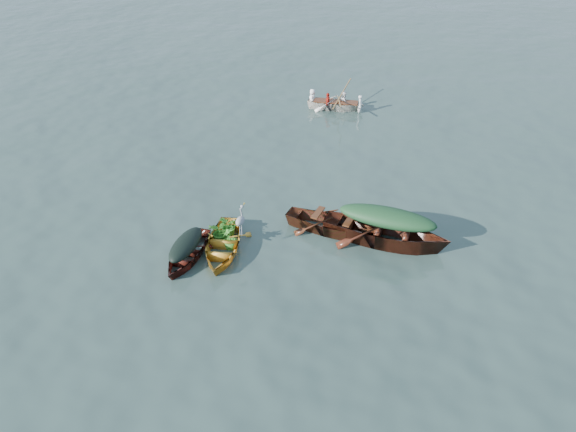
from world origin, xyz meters
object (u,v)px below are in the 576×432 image
Objects in this scene: heron at (240,226)px; open_wooden_boat at (333,232)px; green_tarp_boat at (385,243)px; yellow_dinghy at (223,252)px; rowed_boat at (336,109)px; dark_covered_boat at (187,259)px.

open_wooden_boat is at bearing 25.55° from heron.
yellow_dinghy is at bearing 116.17° from green_tarp_boat.
heron is at bearing 174.47° from rowed_boat.
yellow_dinghy is 11.49m from rowed_boat.
heron reaches higher than dark_covered_boat.
heron reaches higher than open_wooden_boat.
green_tarp_boat reaches higher than rowed_boat.
yellow_dinghy is 1.02m from dark_covered_boat.
rowed_boat is at bearing 20.03° from open_wooden_boat.
green_tarp_boat is (5.08, 2.68, 0.00)m from dark_covered_boat.
dark_covered_boat is 0.87× the size of rowed_boat.
heron is at bearing 135.02° from open_wooden_boat.
yellow_dinghy is at bearing 171.84° from rowed_boat.
yellow_dinghy is 1.08× the size of dark_covered_boat.
rowed_boat is (0.05, 11.49, 0.00)m from yellow_dinghy.
rowed_boat is (-4.23, 9.45, 0.00)m from green_tarp_boat.
yellow_dinghy is 0.93× the size of rowed_boat.
heron is (0.52, 0.19, 0.91)m from yellow_dinghy.
open_wooden_boat is at bearing 22.30° from yellow_dinghy.
dark_covered_boat is 1.80m from heron.
yellow_dinghy is at bearing 131.77° from open_wooden_boat.
dark_covered_boat is (-0.79, -0.64, 0.00)m from yellow_dinghy.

